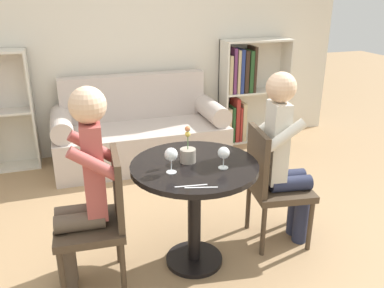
# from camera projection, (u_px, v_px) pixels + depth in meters

# --- Properties ---
(ground_plane) EXTENTS (16.00, 16.00, 0.00)m
(ground_plane) POSITION_uv_depth(u_px,v_px,m) (194.00, 261.00, 2.90)
(ground_plane) COLOR tan
(back_wall) EXTENTS (5.20, 0.05, 2.70)m
(back_wall) POSITION_uv_depth(u_px,v_px,m) (128.00, 33.00, 4.47)
(back_wall) COLOR silver
(back_wall) RESTS_ON ground_plane
(round_table) EXTENTS (0.84, 0.84, 0.76)m
(round_table) POSITION_uv_depth(u_px,v_px,m) (194.00, 188.00, 2.69)
(round_table) COLOR black
(round_table) RESTS_ON ground_plane
(couch) EXTENTS (1.84, 0.80, 0.92)m
(couch) POSITION_uv_depth(u_px,v_px,m) (140.00, 134.00, 4.47)
(couch) COLOR beige
(couch) RESTS_ON ground_plane
(bookshelf_right) EXTENTS (0.84, 0.28, 1.25)m
(bookshelf_right) POSITION_uv_depth(u_px,v_px,m) (245.00, 91.00, 4.98)
(bookshelf_right) COLOR silver
(bookshelf_right) RESTS_ON ground_plane
(chair_left) EXTENTS (0.45, 0.45, 0.90)m
(chair_left) POSITION_uv_depth(u_px,v_px,m) (100.00, 216.00, 2.53)
(chair_left) COLOR #473828
(chair_left) RESTS_ON ground_plane
(chair_right) EXTENTS (0.47, 0.47, 0.90)m
(chair_right) POSITION_uv_depth(u_px,v_px,m) (271.00, 182.00, 2.97)
(chair_right) COLOR #473828
(chair_right) RESTS_ON ground_plane
(person_left) EXTENTS (0.43, 0.36, 1.32)m
(person_left) POSITION_uv_depth(u_px,v_px,m) (83.00, 186.00, 2.44)
(person_left) COLOR brown
(person_left) RESTS_ON ground_plane
(person_right) EXTENTS (0.45, 0.38, 1.30)m
(person_right) POSITION_uv_depth(u_px,v_px,m) (285.00, 156.00, 2.91)
(person_right) COLOR #282D47
(person_right) RESTS_ON ground_plane
(wine_glass_left) EXTENTS (0.08, 0.08, 0.16)m
(wine_glass_left) POSITION_uv_depth(u_px,v_px,m) (171.00, 155.00, 2.47)
(wine_glass_left) COLOR white
(wine_glass_left) RESTS_ON round_table
(wine_glass_right) EXTENTS (0.08, 0.08, 0.14)m
(wine_glass_right) POSITION_uv_depth(u_px,v_px,m) (224.00, 154.00, 2.53)
(wine_glass_right) COLOR white
(wine_glass_right) RESTS_ON round_table
(flower_vase) EXTENTS (0.10, 0.10, 0.25)m
(flower_vase) POSITION_uv_depth(u_px,v_px,m) (188.00, 152.00, 2.63)
(flower_vase) COLOR #9E9384
(flower_vase) RESTS_ON round_table
(knife_left_setting) EXTENTS (0.19, 0.04, 0.00)m
(knife_left_setting) POSITION_uv_depth(u_px,v_px,m) (191.00, 186.00, 2.34)
(knife_left_setting) COLOR silver
(knife_left_setting) RESTS_ON round_table
(fork_left_setting) EXTENTS (0.19, 0.06, 0.00)m
(fork_left_setting) POSITION_uv_depth(u_px,v_px,m) (201.00, 187.00, 2.32)
(fork_left_setting) COLOR silver
(fork_left_setting) RESTS_ON round_table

